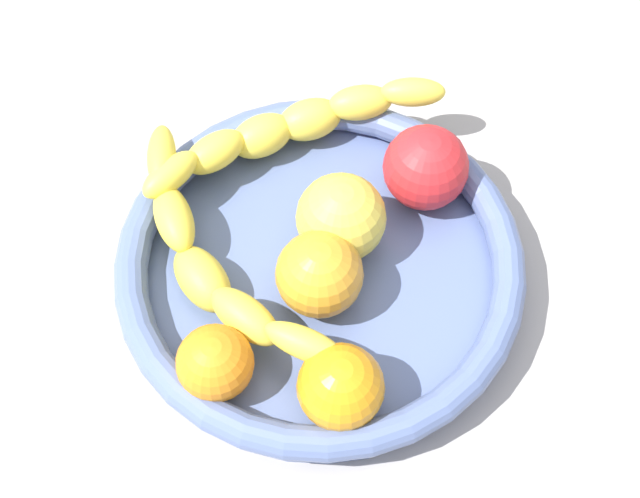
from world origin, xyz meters
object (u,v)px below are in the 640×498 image
at_px(orange_mid_right, 215,363).
at_px(fruit_bowl, 320,267).
at_px(orange_front, 341,387).
at_px(apple_yellow, 343,219).
at_px(banana_draped_left, 289,128).
at_px(tomato_red, 426,167).
at_px(banana_draped_right, 212,264).
at_px(orange_mid_left, 319,274).

bearing_deg(orange_mid_right, fruit_bowl, 82.65).
xyz_separation_m(fruit_bowl, orange_front, (0.07, -0.08, 0.03)).
bearing_deg(apple_yellow, orange_front, -59.67).
height_order(banana_draped_left, orange_mid_right, orange_mid_right).
bearing_deg(tomato_red, banana_draped_right, -120.74).
xyz_separation_m(fruit_bowl, orange_mid_right, (-0.01, -0.11, 0.02)).
bearing_deg(orange_front, apple_yellow, 120.33).
distance_m(fruit_bowl, orange_front, 0.11).
xyz_separation_m(orange_front, tomato_red, (-0.04, 0.18, 0.00)).
height_order(banana_draped_right, apple_yellow, apple_yellow).
bearing_deg(apple_yellow, banana_draped_right, -127.62).
bearing_deg(banana_draped_left, orange_mid_left, -48.05).
bearing_deg(orange_mid_left, fruit_bowl, 120.49).
relative_size(orange_front, tomato_red, 0.90).
xyz_separation_m(banana_draped_right, orange_front, (0.12, -0.03, 0.00)).
distance_m(banana_draped_left, orange_front, 0.22).
xyz_separation_m(banana_draped_right, apple_yellow, (0.06, 0.08, 0.00)).
relative_size(apple_yellow, tomato_red, 1.02).
bearing_deg(orange_mid_left, apple_yellow, 100.94).
height_order(fruit_bowl, orange_front, orange_front).
height_order(orange_mid_right, apple_yellow, apple_yellow).
height_order(fruit_bowl, apple_yellow, apple_yellow).
bearing_deg(apple_yellow, orange_mid_left, -79.06).
bearing_deg(banana_draped_right, orange_mid_left, 24.37).
relative_size(orange_mid_right, apple_yellow, 0.80).
bearing_deg(fruit_bowl, orange_mid_right, -97.35).
bearing_deg(orange_mid_right, banana_draped_right, 126.51).
bearing_deg(banana_draped_left, orange_front, -48.36).
bearing_deg(orange_front, banana_draped_right, 165.64).
distance_m(orange_front, apple_yellow, 0.13).
bearing_deg(fruit_bowl, banana_draped_left, 134.08).
height_order(orange_front, tomato_red, tomato_red).
relative_size(banana_draped_left, apple_yellow, 3.23).
relative_size(banana_draped_right, orange_front, 3.90).
relative_size(banana_draped_right, orange_mid_right, 4.31).
bearing_deg(apple_yellow, tomato_red, 68.06).
distance_m(banana_draped_right, apple_yellow, 0.10).
bearing_deg(tomato_red, apple_yellow, -111.94).
height_order(banana_draped_left, orange_front, orange_front).
relative_size(banana_draped_right, apple_yellow, 3.45).
relative_size(orange_front, orange_mid_right, 1.11).
relative_size(banana_draped_left, orange_front, 3.65).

